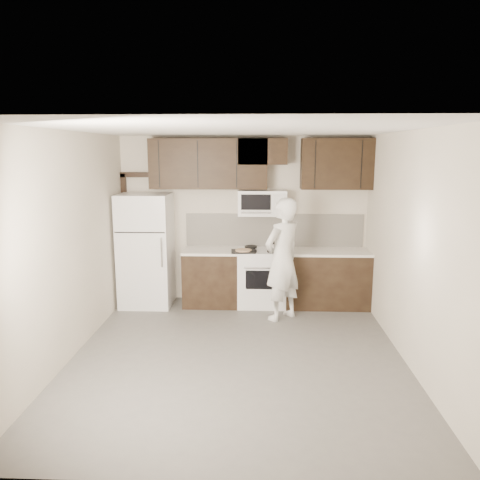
# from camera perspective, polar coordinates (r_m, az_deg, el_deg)

# --- Properties ---
(floor) EXTENTS (4.50, 4.50, 0.00)m
(floor) POSITION_cam_1_polar(r_m,az_deg,el_deg) (5.89, -0.31, -13.89)
(floor) COLOR #585553
(floor) RESTS_ON ground
(back_wall) EXTENTS (4.00, 0.00, 4.00)m
(back_wall) POSITION_cam_1_polar(r_m,az_deg,el_deg) (7.68, 0.46, 2.51)
(back_wall) COLOR #BAB19E
(back_wall) RESTS_ON ground
(ceiling) EXTENTS (4.50, 4.50, 0.00)m
(ceiling) POSITION_cam_1_polar(r_m,az_deg,el_deg) (5.35, -0.34, 13.34)
(ceiling) COLOR white
(ceiling) RESTS_ON back_wall
(counter_run) EXTENTS (2.95, 0.64, 0.91)m
(counter_run) POSITION_cam_1_polar(r_m,az_deg,el_deg) (7.57, 4.96, -4.59)
(counter_run) COLOR black
(counter_run) RESTS_ON floor
(stove) EXTENTS (0.76, 0.66, 0.94)m
(stove) POSITION_cam_1_polar(r_m,az_deg,el_deg) (7.56, 2.66, -4.54)
(stove) COLOR white
(stove) RESTS_ON floor
(backsplash) EXTENTS (2.90, 0.02, 0.54)m
(backsplash) POSITION_cam_1_polar(r_m,az_deg,el_deg) (7.70, 4.18, 1.21)
(backsplash) COLOR beige
(backsplash) RESTS_ON counter_run
(upper_cabinets) EXTENTS (3.48, 0.35, 0.78)m
(upper_cabinets) POSITION_cam_1_polar(r_m,az_deg,el_deg) (7.42, 2.06, 9.43)
(upper_cabinets) COLOR black
(upper_cabinets) RESTS_ON back_wall
(microwave) EXTENTS (0.76, 0.42, 0.40)m
(microwave) POSITION_cam_1_polar(r_m,az_deg,el_deg) (7.45, 2.73, 4.56)
(microwave) COLOR white
(microwave) RESTS_ON upper_cabinets
(refrigerator) EXTENTS (0.80, 0.76, 1.80)m
(refrigerator) POSITION_cam_1_polar(r_m,az_deg,el_deg) (7.62, -11.37, -1.22)
(refrigerator) COLOR white
(refrigerator) RESTS_ON floor
(door_trim) EXTENTS (0.50, 0.08, 2.12)m
(door_trim) POSITION_cam_1_polar(r_m,az_deg,el_deg) (7.96, -13.51, 1.75)
(door_trim) COLOR black
(door_trim) RESTS_ON floor
(saucepan) EXTENTS (0.32, 0.18, 0.18)m
(saucepan) POSITION_cam_1_polar(r_m,az_deg,el_deg) (7.29, 4.13, -0.91)
(saucepan) COLOR silver
(saucepan) RESTS_ON stove
(baking_tray) EXTENTS (0.40, 0.31, 0.02)m
(baking_tray) POSITION_cam_1_polar(r_m,az_deg,el_deg) (7.28, 0.43, -1.40)
(baking_tray) COLOR black
(baking_tray) RESTS_ON counter_run
(pizza) EXTENTS (0.27, 0.27, 0.02)m
(pizza) POSITION_cam_1_polar(r_m,az_deg,el_deg) (7.28, 0.43, -1.25)
(pizza) COLOR beige
(pizza) RESTS_ON baking_tray
(person) EXTENTS (0.77, 0.77, 1.81)m
(person) POSITION_cam_1_polar(r_m,az_deg,el_deg) (6.85, 5.18, -2.38)
(person) COLOR white
(person) RESTS_ON floor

